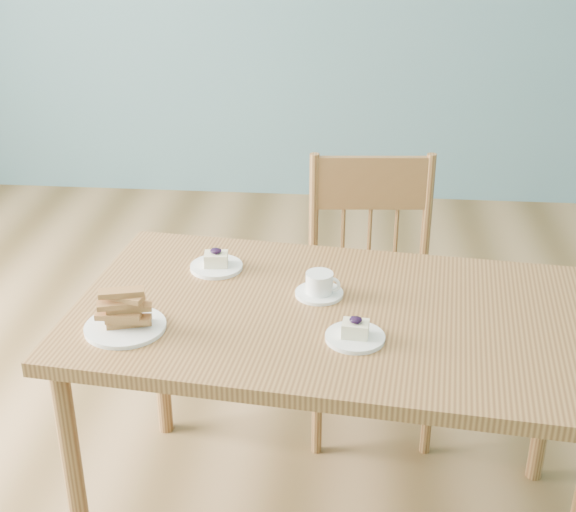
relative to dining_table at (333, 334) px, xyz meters
The scene contains 7 objects.
room 0.79m from the dining_table, 160.45° to the left, with size 5.01×5.01×2.71m.
dining_table is the anchor object (origin of this frame).
dining_chair 0.57m from the dining_table, 78.77° to the left, with size 0.44×0.43×0.90m.
cheesecake_plate_near 0.17m from the dining_table, 67.46° to the right, with size 0.14×0.14×0.06m.
cheesecake_plate_far 0.40m from the dining_table, 148.24° to the left, with size 0.15×0.15×0.06m.
coffee_cup 0.13m from the dining_table, 116.77° to the left, with size 0.13×0.13×0.06m.
biscotti_plate 0.53m from the dining_table, 164.82° to the right, with size 0.20×0.20×0.11m.
Camera 1 is at (0.36, -1.88, 1.71)m, focal length 50.00 mm.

